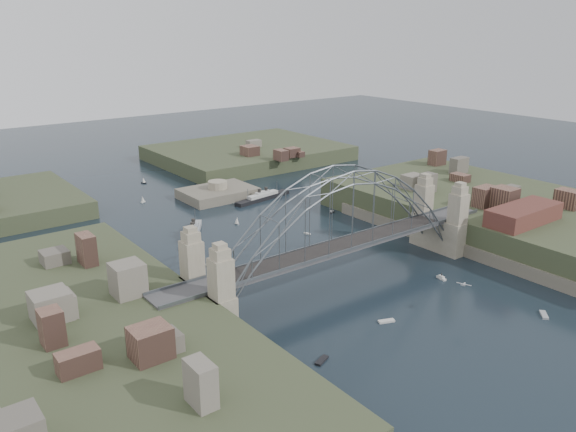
{
  "coord_description": "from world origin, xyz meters",
  "views": [
    {
      "loc": [
        -75.16,
        -80.48,
        50.95
      ],
      "look_at": [
        0.0,
        18.0,
        10.0
      ],
      "focal_mm": 35.67,
      "sensor_mm": 36.0,
      "label": 1
    }
  ],
  "objects_px": {
    "bridge": "(342,227)",
    "wharf_shed": "(524,214)",
    "naval_cruiser_near": "(193,234)",
    "fort_island": "(218,199)",
    "ocean_liner": "(263,197)",
    "naval_cruiser_far": "(70,202)"
  },
  "relations": [
    {
      "from": "bridge",
      "to": "wharf_shed",
      "type": "xyz_separation_m",
      "value": [
        44.0,
        -14.0,
        -2.32
      ]
    },
    {
      "from": "naval_cruiser_far",
      "to": "fort_island",
      "type": "bearing_deg",
      "value": -27.94
    },
    {
      "from": "ocean_liner",
      "to": "naval_cruiser_near",
      "type": "bearing_deg",
      "value": -153.49
    },
    {
      "from": "ocean_liner",
      "to": "wharf_shed",
      "type": "bearing_deg",
      "value": -73.33
    },
    {
      "from": "fort_island",
      "to": "naval_cruiser_near",
      "type": "xyz_separation_m",
      "value": [
        -23.26,
        -26.89,
        1.26
      ]
    },
    {
      "from": "bridge",
      "to": "naval_cruiser_near",
      "type": "height_order",
      "value": "bridge"
    },
    {
      "from": "naval_cruiser_near",
      "to": "naval_cruiser_far",
      "type": "bearing_deg",
      "value": 108.56
    },
    {
      "from": "wharf_shed",
      "to": "naval_cruiser_far",
      "type": "relative_size",
      "value": 1.55
    },
    {
      "from": "ocean_liner",
      "to": "fort_island",
      "type": "bearing_deg",
      "value": 133.88
    },
    {
      "from": "naval_cruiser_far",
      "to": "ocean_liner",
      "type": "height_order",
      "value": "ocean_liner"
    },
    {
      "from": "fort_island",
      "to": "ocean_liner",
      "type": "xyz_separation_m",
      "value": [
        9.94,
        -10.34,
        1.13
      ]
    },
    {
      "from": "naval_cruiser_near",
      "to": "wharf_shed",
      "type": "bearing_deg",
      "value": -45.94
    },
    {
      "from": "fort_island",
      "to": "wharf_shed",
      "type": "height_order",
      "value": "wharf_shed"
    },
    {
      "from": "wharf_shed",
      "to": "naval_cruiser_near",
      "type": "distance_m",
      "value": 79.98
    },
    {
      "from": "naval_cruiser_far",
      "to": "ocean_liner",
      "type": "bearing_deg",
      "value": -32.34
    },
    {
      "from": "fort_island",
      "to": "naval_cruiser_near",
      "type": "distance_m",
      "value": 35.58
    },
    {
      "from": "wharf_shed",
      "to": "ocean_liner",
      "type": "bearing_deg",
      "value": 106.67
    },
    {
      "from": "bridge",
      "to": "wharf_shed",
      "type": "relative_size",
      "value": 4.2
    },
    {
      "from": "naval_cruiser_far",
      "to": "ocean_liner",
      "type": "distance_m",
      "value": 58.26
    },
    {
      "from": "fort_island",
      "to": "naval_cruiser_far",
      "type": "relative_size",
      "value": 1.7
    },
    {
      "from": "naval_cruiser_near",
      "to": "bridge",
      "type": "bearing_deg",
      "value": -75.36
    },
    {
      "from": "wharf_shed",
      "to": "naval_cruiser_near",
      "type": "relative_size",
      "value": 1.11
    }
  ]
}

